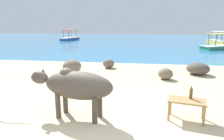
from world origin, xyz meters
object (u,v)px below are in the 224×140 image
Objects in this scene: boat_blue at (70,38)px; boat_yellow at (219,41)px; bottle at (191,93)px; deck_chair_near at (1,135)px; cow at (76,86)px; low_bench_table at (187,103)px; boat_green at (222,46)px.

boat_yellow is at bearing -90.04° from boat_blue.
deck_chair_near is (-3.10, -1.83, -0.19)m from bottle.
cow is 2.15× the size of deck_chair_near.
bottle is at bearing 143.15° from deck_chair_near.
boat_blue is (-10.68, 22.12, -0.32)m from bottle.
deck_chair_near is at bearing -137.32° from low_bench_table.
cow is 0.52× the size of boat_blue.
low_bench_table is at bearing -147.29° from boat_blue.
boat_yellow is at bearing -107.59° from cow.
deck_chair_near reaches higher than low_bench_table.
boat_blue is (-10.59, 22.20, -0.12)m from low_bench_table.
boat_yellow reaches higher than deck_chair_near.
deck_chair_near is at bearing -155.23° from boat_blue.
boat_blue reaches higher than bottle.
boat_green is at bearing -109.77° from boat_blue.
boat_blue is at bearing 115.77° from bottle.
boat_green is (7.89, 14.20, -0.47)m from cow.
boat_blue is at bearing -139.81° from deck_chair_near.
boat_yellow is 18.07m from boat_blue.
boat_yellow is (9.67, 20.14, -0.47)m from cow.
low_bench_table is 15.05m from boat_green.
boat_blue is (-17.93, 2.28, 0.00)m from boat_yellow.
cow is 0.51× the size of boat_yellow.
low_bench_table is 0.22× the size of boat_blue.
deck_chair_near is at bearing 144.26° from boat_yellow.
boat_yellow reaches higher than low_bench_table.
deck_chair_near is 25.12m from boat_blue.
cow is 2.45m from bottle.
low_bench_table is 0.22× the size of boat_yellow.
boat_blue is at bearing 72.55° from boat_yellow.
boat_green reaches higher than deck_chair_near.
bottle is 21.13m from boat_yellow.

